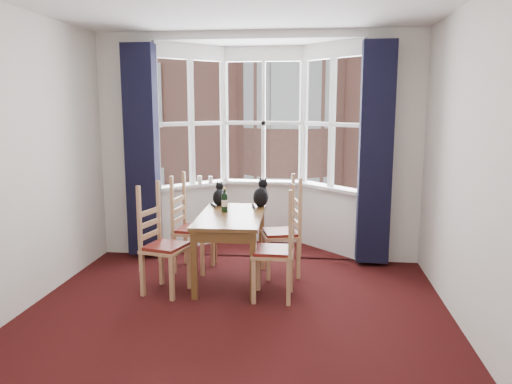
% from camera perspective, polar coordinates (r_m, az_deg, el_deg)
% --- Properties ---
extents(floor, '(4.50, 4.50, 0.00)m').
position_cam_1_polar(floor, '(4.41, -3.27, -15.97)').
color(floor, black).
rests_on(floor, ground).
extents(wall_right, '(0.00, 4.50, 4.50)m').
position_cam_1_polar(wall_right, '(4.15, 24.89, 1.75)').
color(wall_right, silver).
rests_on(wall_right, floor).
extents(wall_near, '(4.00, 0.00, 4.00)m').
position_cam_1_polar(wall_near, '(1.87, -15.62, -6.77)').
color(wall_near, silver).
rests_on(wall_near, floor).
extents(wall_back_pier_left, '(0.70, 0.12, 2.80)m').
position_cam_1_polar(wall_back_pier_left, '(6.61, -14.28, 5.09)').
color(wall_back_pier_left, silver).
rests_on(wall_back_pier_left, floor).
extents(wall_back_pier_right, '(0.70, 0.12, 2.80)m').
position_cam_1_polar(wall_back_pier_right, '(6.25, 15.42, 4.78)').
color(wall_back_pier_right, silver).
rests_on(wall_back_pier_right, floor).
extents(bay_window, '(2.76, 0.94, 2.80)m').
position_cam_1_polar(bay_window, '(6.71, 0.64, 5.47)').
color(bay_window, white).
rests_on(bay_window, floor).
extents(curtain_left, '(0.38, 0.22, 2.60)m').
position_cam_1_polar(curtain_left, '(6.36, -12.89, 4.52)').
color(curtain_left, black).
rests_on(curtain_left, floor).
extents(curtain_right, '(0.38, 0.22, 2.60)m').
position_cam_1_polar(curtain_right, '(6.04, 13.50, 4.22)').
color(curtain_right, black).
rests_on(curtain_right, floor).
extents(dining_table, '(0.73, 1.30, 0.74)m').
position_cam_1_polar(dining_table, '(5.47, -2.86, -3.65)').
color(dining_table, brown).
rests_on(dining_table, floor).
extents(chair_left_near, '(0.49, 0.51, 0.92)m').
position_cam_1_polar(chair_left_near, '(5.27, -11.14, -6.23)').
color(chair_left_near, tan).
rests_on(chair_left_near, floor).
extents(chair_left_far, '(0.45, 0.47, 0.92)m').
position_cam_1_polar(chair_left_far, '(5.91, -7.99, -4.37)').
color(chair_left_far, tan).
rests_on(chair_left_far, floor).
extents(chair_right_near, '(0.41, 0.43, 0.92)m').
position_cam_1_polar(chair_right_near, '(5.00, 3.01, -6.97)').
color(chair_right_near, tan).
rests_on(chair_right_near, floor).
extents(chair_right_far, '(0.49, 0.51, 0.92)m').
position_cam_1_polar(chair_right_far, '(5.71, 3.73, -4.80)').
color(chair_right_far, tan).
rests_on(chair_right_far, floor).
extents(cat_left, '(0.16, 0.22, 0.29)m').
position_cam_1_polar(cat_left, '(5.94, -4.24, -0.48)').
color(cat_left, black).
rests_on(cat_left, dining_table).
extents(cat_right, '(0.22, 0.28, 0.35)m').
position_cam_1_polar(cat_right, '(5.85, 0.57, -0.39)').
color(cat_right, black).
rests_on(cat_right, dining_table).
extents(wine_bottle, '(0.07, 0.07, 0.27)m').
position_cam_1_polar(wine_bottle, '(5.56, -3.60, -1.08)').
color(wine_bottle, black).
rests_on(wine_bottle, dining_table).
extents(candle_tall, '(0.06, 0.06, 0.11)m').
position_cam_1_polar(candle_tall, '(6.75, -6.46, 1.38)').
color(candle_tall, white).
rests_on(candle_tall, bay_window).
extents(candle_short, '(0.06, 0.06, 0.10)m').
position_cam_1_polar(candle_short, '(6.75, -5.21, 1.37)').
color(candle_short, white).
rests_on(candle_short, bay_window).
extents(street, '(80.00, 80.00, 0.00)m').
position_cam_1_polar(street, '(37.02, 5.37, -2.44)').
color(street, '#333335').
rests_on(street, ground).
extents(tenement_building, '(18.40, 7.80, 15.20)m').
position_cam_1_polar(tenement_building, '(17.93, 4.42, 8.89)').
color(tenement_building, '#945C4C').
rests_on(tenement_building, street).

